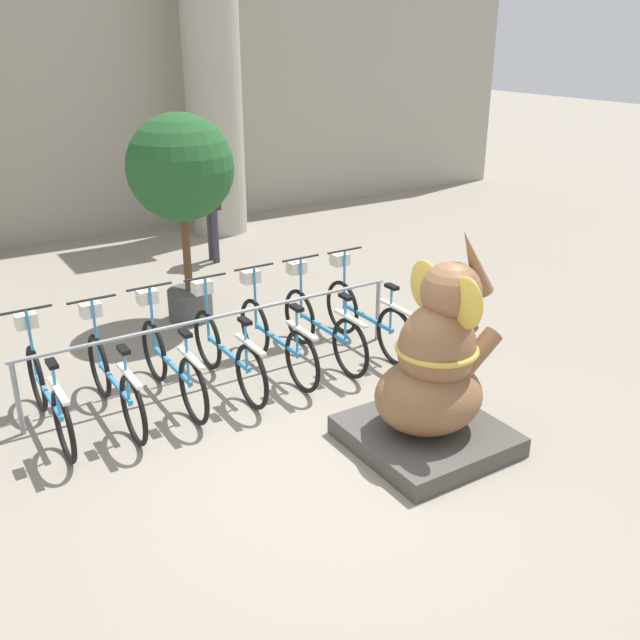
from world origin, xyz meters
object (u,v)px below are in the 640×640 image
object	(u,v)px
bicycle_0	(47,392)
bicycle_2	(171,362)
bicycle_5	(322,325)
bicycle_3	(226,349)
bicycle_6	(366,314)
bicycle_4	(275,336)
elephant_statue	(434,377)
person_pedestrian	(211,196)
potted_tree	(181,176)
bicycle_1	(113,378)

from	to	relation	value
bicycle_0	bicycle_2	distance (m)	1.21
bicycle_0	bicycle_5	xyz separation A→B (m)	(3.03, 0.02, 0.00)
bicycle_3	bicycle_6	size ratio (longest dim) A/B	1.00
bicycle_6	bicycle_2	bearing A→B (deg)	179.94
bicycle_4	elephant_statue	world-z (taller)	elephant_statue
bicycle_0	bicycle_6	xyz separation A→B (m)	(3.64, 0.00, 0.00)
bicycle_2	bicycle_6	bearing A→B (deg)	-0.06
bicycle_4	person_pedestrian	distance (m)	4.26
bicycle_6	elephant_statue	bearing A→B (deg)	-109.74
bicycle_5	potted_tree	size ratio (longest dim) A/B	0.66
person_pedestrian	bicycle_2	bearing A→B (deg)	-119.49
potted_tree	bicycle_1	bearing A→B (deg)	-129.09
bicycle_0	person_pedestrian	world-z (taller)	person_pedestrian
bicycle_2	bicycle_5	xyz separation A→B (m)	(1.82, 0.01, 0.00)
bicycle_5	person_pedestrian	xyz separation A→B (m)	(0.48, 4.06, 0.66)
bicycle_5	bicycle_6	size ratio (longest dim) A/B	1.00
bicycle_2	bicycle_5	distance (m)	1.82
bicycle_4	bicycle_1	bearing A→B (deg)	-178.16
bicycle_1	bicycle_2	world-z (taller)	same
bicycle_4	potted_tree	size ratio (longest dim) A/B	0.66
bicycle_3	bicycle_4	distance (m)	0.61
bicycle_1	bicycle_6	xyz separation A→B (m)	(3.03, 0.05, 0.00)
elephant_statue	bicycle_3	bearing A→B (deg)	117.66
bicycle_1	person_pedestrian	world-z (taller)	person_pedestrian
bicycle_0	bicycle_1	xyz separation A→B (m)	(0.61, -0.05, 0.00)
bicycle_4	bicycle_5	bearing A→B (deg)	0.24
elephant_statue	person_pedestrian	world-z (taller)	elephant_statue
bicycle_1	bicycle_0	bearing A→B (deg)	175.70
bicycle_1	bicycle_5	distance (m)	2.43
bicycle_5	bicycle_1	bearing A→B (deg)	-178.56
elephant_statue	bicycle_6	bearing A→B (deg)	70.26
bicycle_5	elephant_statue	world-z (taller)	elephant_statue
bicycle_2	elephant_statue	xyz separation A→B (m)	(1.68, -2.08, 0.27)
bicycle_0	bicycle_3	size ratio (longest dim) A/B	1.00
bicycle_1	bicycle_6	world-z (taller)	same
bicycle_5	person_pedestrian	bearing A→B (deg)	83.24
bicycle_3	bicycle_6	bearing A→B (deg)	0.80
bicycle_2	person_pedestrian	distance (m)	4.72
bicycle_0	bicycle_1	distance (m)	0.61
bicycle_1	person_pedestrian	bearing A→B (deg)	54.79
bicycle_1	potted_tree	distance (m)	2.94
bicycle_0	bicycle_4	world-z (taller)	same
bicycle_6	person_pedestrian	xyz separation A→B (m)	(-0.13, 4.07, 0.66)
bicycle_6	elephant_statue	size ratio (longest dim) A/B	0.86
bicycle_3	bicycle_1	bearing A→B (deg)	-178.88
bicycle_2	bicycle_0	bearing A→B (deg)	-179.70
bicycle_0	potted_tree	xyz separation A→B (m)	(2.21, 1.93, 1.47)
potted_tree	bicycle_5	bearing A→B (deg)	-66.86
bicycle_0	bicycle_5	bearing A→B (deg)	0.29
bicycle_1	bicycle_5	xyz separation A→B (m)	(2.43, 0.06, 0.00)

